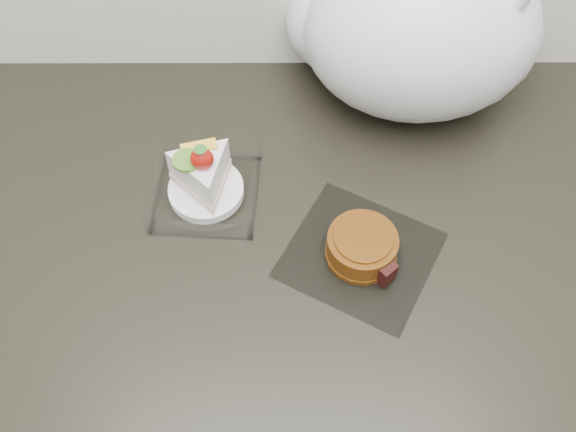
# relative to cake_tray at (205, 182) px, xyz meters

# --- Properties ---
(counter) EXTENTS (2.04, 0.64, 0.90)m
(counter) POSITION_rel_cake_tray_xyz_m (0.14, -0.05, -0.48)
(counter) COLOR black
(counter) RESTS_ON ground
(cake_tray) EXTENTS (0.15, 0.15, 0.11)m
(cake_tray) POSITION_rel_cake_tray_xyz_m (0.00, 0.00, 0.00)
(cake_tray) COLOR white
(cake_tray) RESTS_ON counter
(mooncake_wrap) EXTENTS (0.23, 0.23, 0.04)m
(mooncake_wrap) POSITION_rel_cake_tray_xyz_m (0.20, -0.09, -0.01)
(mooncake_wrap) COLOR white
(mooncake_wrap) RESTS_ON counter
(plastic_bag) EXTENTS (0.40, 0.35, 0.30)m
(plastic_bag) POSITION_rel_cake_tray_xyz_m (0.27, 0.20, 0.09)
(plastic_bag) COLOR silver
(plastic_bag) RESTS_ON counter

